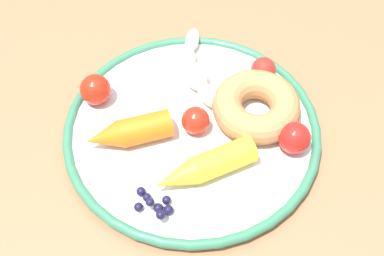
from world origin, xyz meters
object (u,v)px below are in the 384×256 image
(donut, at_px, (256,106))
(tomato_far, at_px, (294,138))
(tomato_extra, at_px, (263,70))
(banana, at_px, (201,76))
(carrot_orange, at_px, (129,132))
(carrot_yellow, at_px, (204,167))
(plate, at_px, (192,129))
(tomato_near, at_px, (195,120))
(dining_table, at_px, (168,180))
(tomato_mid, at_px, (96,90))
(blueberry_pile, at_px, (154,204))

(donut, distance_m, tomato_far, 0.06)
(tomato_extra, bearing_deg, banana, -73.24)
(donut, height_order, tomato_extra, donut)
(donut, bearing_deg, carrot_orange, -64.65)
(banana, xyz_separation_m, tomato_extra, (-0.02, 0.08, 0.00))
(carrot_yellow, relative_size, donut, 1.08)
(plate, xyz_separation_m, tomato_far, (0.00, 0.12, 0.02))
(tomato_near, xyz_separation_m, tomato_far, (0.00, 0.12, 0.00))
(dining_table, height_order, plate, plate)
(banana, relative_size, tomato_mid, 3.94)
(plate, height_order, carrot_yellow, carrot_yellow)
(dining_table, xyz_separation_m, tomato_extra, (-0.13, 0.10, 0.12))
(banana, distance_m, tomato_extra, 0.08)
(carrot_orange, relative_size, carrot_yellow, 0.91)
(dining_table, relative_size, tomato_far, 26.50)
(banana, xyz_separation_m, blueberry_pile, (0.19, -0.01, -0.01))
(carrot_yellow, xyz_separation_m, tomato_mid, (-0.08, -0.16, 0.00))
(tomato_far, bearing_deg, tomato_extra, -154.72)
(donut, xyz_separation_m, blueberry_pile, (0.15, -0.09, -0.01))
(tomato_mid, bearing_deg, plate, 81.19)
(dining_table, relative_size, tomato_near, 29.77)
(carrot_orange, xyz_separation_m, tomato_near, (-0.03, 0.07, 0.00))
(banana, relative_size, blueberry_pile, 3.34)
(banana, relative_size, tomato_extra, 4.67)
(banana, bearing_deg, carrot_orange, -31.24)
(donut, distance_m, blueberry_pile, 0.18)
(carrot_orange, xyz_separation_m, donut, (-0.07, 0.14, 0.00))
(carrot_orange, xyz_separation_m, blueberry_pile, (0.08, 0.05, -0.01))
(dining_table, bearing_deg, banana, 165.87)
(donut, xyz_separation_m, tomato_mid, (0.02, -0.20, 0.00))
(banana, height_order, blueberry_pile, banana)
(tomato_mid, xyz_separation_m, tomato_far, (0.02, 0.25, -0.00))
(banana, xyz_separation_m, tomato_mid, (0.06, -0.13, 0.01))
(tomato_extra, bearing_deg, blueberry_pile, -23.44)
(carrot_yellow, bearing_deg, tomato_far, 121.42)
(plate, distance_m, blueberry_pile, 0.12)
(dining_table, xyz_separation_m, tomato_far, (-0.02, 0.15, 0.12))
(dining_table, xyz_separation_m, donut, (-0.06, 0.10, 0.12))
(dining_table, bearing_deg, tomato_far, 97.65)
(donut, bearing_deg, dining_table, -60.03)
(carrot_orange, bearing_deg, plate, 115.09)
(dining_table, distance_m, donut, 0.17)
(tomato_mid, height_order, tomato_extra, tomato_mid)
(carrot_orange, bearing_deg, tomato_mid, -131.85)
(plate, xyz_separation_m, banana, (-0.08, -0.00, 0.02))
(banana, bearing_deg, tomato_mid, -65.72)
(plate, relative_size, tomato_far, 8.21)
(blueberry_pile, bearing_deg, carrot_orange, -147.91)
(banana, relative_size, tomato_far, 4.01)
(dining_table, height_order, banana, banana)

